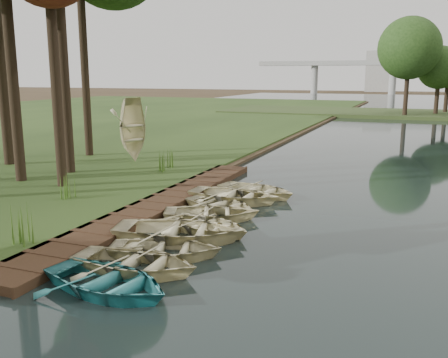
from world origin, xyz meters
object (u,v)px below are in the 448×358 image
(rowboat_1, at_px, (135,259))
(stored_rowboat, at_px, (134,155))
(rowboat_0, at_px, (107,278))
(rowboat_2, at_px, (166,246))
(boardwalk, at_px, (158,206))

(rowboat_1, relative_size, stored_rowboat, 0.96)
(rowboat_0, bearing_deg, rowboat_1, 12.74)
(rowboat_0, distance_m, rowboat_2, 2.50)
(stored_rowboat, bearing_deg, rowboat_1, -128.29)
(boardwalk, relative_size, stored_rowboat, 4.61)
(rowboat_2, distance_m, stored_rowboat, 14.31)
(rowboat_1, height_order, stored_rowboat, stored_rowboat)
(rowboat_0, relative_size, rowboat_1, 1.01)
(rowboat_0, relative_size, stored_rowboat, 0.97)
(rowboat_0, xyz_separation_m, stored_rowboat, (-8.01, 14.23, 0.26))
(boardwalk, xyz_separation_m, rowboat_1, (2.48, -5.67, 0.25))
(boardwalk, height_order, stored_rowboat, stored_rowboat)
(boardwalk, distance_m, rowboat_0, 7.39)
(boardwalk, bearing_deg, stored_rowboat, 127.06)
(boardwalk, distance_m, rowboat_1, 6.19)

